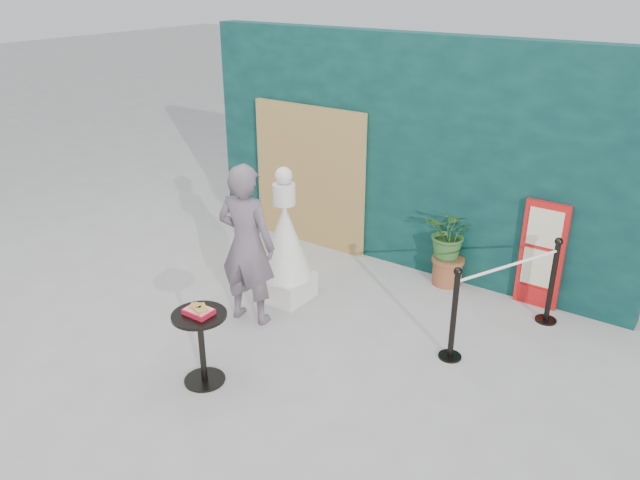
% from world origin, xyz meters
% --- Properties ---
extents(ground, '(60.00, 60.00, 0.00)m').
position_xyz_m(ground, '(0.00, 0.00, 0.00)').
color(ground, '#ADAAA5').
rests_on(ground, ground).
extents(back_wall, '(6.00, 0.30, 3.00)m').
position_xyz_m(back_wall, '(0.00, 3.15, 1.50)').
color(back_wall, '#092929').
rests_on(back_wall, ground).
extents(bamboo_fence, '(1.80, 0.08, 2.00)m').
position_xyz_m(bamboo_fence, '(-1.40, 2.94, 1.00)').
color(bamboo_fence, tan).
rests_on(bamboo_fence, ground).
extents(woman, '(0.74, 0.55, 1.84)m').
position_xyz_m(woman, '(-0.68, 0.78, 0.92)').
color(woman, '#665762').
rests_on(woman, ground).
extents(menu_board, '(0.50, 0.07, 1.30)m').
position_xyz_m(menu_board, '(1.90, 2.95, 0.65)').
color(menu_board, red).
rests_on(menu_board, ground).
extents(statue, '(0.65, 0.65, 1.66)m').
position_xyz_m(statue, '(-0.64, 1.41, 0.68)').
color(statue, silver).
rests_on(statue, ground).
extents(cafe_table, '(0.52, 0.52, 0.75)m').
position_xyz_m(cafe_table, '(-0.27, -0.38, 0.50)').
color(cafe_table, black).
rests_on(cafe_table, ground).
extents(food_basket, '(0.26, 0.19, 0.11)m').
position_xyz_m(food_basket, '(-0.27, -0.38, 0.79)').
color(food_basket, red).
rests_on(food_basket, cafe_table).
extents(planter, '(0.61, 0.53, 1.03)m').
position_xyz_m(planter, '(0.81, 2.86, 0.60)').
color(planter, '#964831').
rests_on(planter, ground).
extents(stanchion_barrier, '(0.84, 1.54, 1.03)m').
position_xyz_m(stanchion_barrier, '(1.83, 2.01, 0.49)').
color(stanchion_barrier, black).
rests_on(stanchion_barrier, ground).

